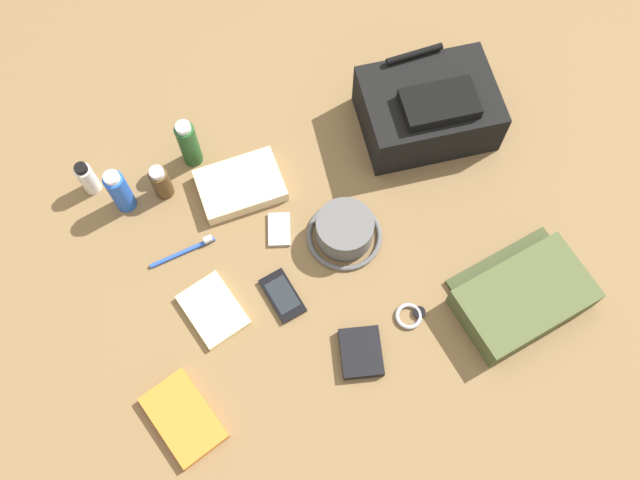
{
  "coord_description": "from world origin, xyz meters",
  "views": [
    {
      "loc": [
        -0.2,
        -0.58,
        1.52
      ],
      "look_at": [
        0.0,
        0.0,
        0.04
      ],
      "focal_mm": 38.89,
      "sensor_mm": 36.0,
      "label": 1
    }
  ],
  "objects_px": {
    "toothpaste_tube": "(87,178)",
    "folded_towel": "(240,185)",
    "toiletry_pouch": "(523,297)",
    "cell_phone": "(283,296)",
    "backpack": "(428,109)",
    "notepad": "(213,310)",
    "wristwatch": "(410,316)",
    "cologne_bottle": "(161,182)",
    "paperback_novel": "(184,418)",
    "wallet": "(360,353)",
    "shampoo_bottle": "(189,144)",
    "media_player": "(279,230)",
    "toothbrush": "(187,250)",
    "bucket_hat": "(345,231)",
    "deodorant_spray": "(120,191)"
  },
  "relations": [
    {
      "from": "toothpaste_tube",
      "to": "folded_towel",
      "type": "distance_m",
      "value": 0.36
    },
    {
      "from": "toiletry_pouch",
      "to": "cell_phone",
      "type": "relative_size",
      "value": 2.47
    },
    {
      "from": "backpack",
      "to": "notepad",
      "type": "bearing_deg",
      "value": -155.16
    },
    {
      "from": "wristwatch",
      "to": "folded_towel",
      "type": "distance_m",
      "value": 0.51
    },
    {
      "from": "cologne_bottle",
      "to": "paperback_novel",
      "type": "relative_size",
      "value": 0.51
    },
    {
      "from": "toiletry_pouch",
      "to": "toothpaste_tube",
      "type": "height_order",
      "value": "toothpaste_tube"
    },
    {
      "from": "toothpaste_tube",
      "to": "wallet",
      "type": "height_order",
      "value": "toothpaste_tube"
    },
    {
      "from": "toiletry_pouch",
      "to": "notepad",
      "type": "xyz_separation_m",
      "value": [
        -0.66,
        0.21,
        -0.03
      ]
    },
    {
      "from": "wallet",
      "to": "cell_phone",
      "type": "bearing_deg",
      "value": 136.29
    },
    {
      "from": "shampoo_bottle",
      "to": "media_player",
      "type": "xyz_separation_m",
      "value": [
        0.14,
        -0.26,
        -0.07
      ]
    },
    {
      "from": "shampoo_bottle",
      "to": "wallet",
      "type": "bearing_deg",
      "value": -70.23
    },
    {
      "from": "shampoo_bottle",
      "to": "cell_phone",
      "type": "relative_size",
      "value": 1.2
    },
    {
      "from": "cologne_bottle",
      "to": "wallet",
      "type": "distance_m",
      "value": 0.62
    },
    {
      "from": "toothbrush",
      "to": "wristwatch",
      "type": "bearing_deg",
      "value": -36.42
    },
    {
      "from": "bucket_hat",
      "to": "notepad",
      "type": "bearing_deg",
      "value": -167.8
    },
    {
      "from": "paperback_novel",
      "to": "cell_phone",
      "type": "bearing_deg",
      "value": 33.84
    },
    {
      "from": "folded_towel",
      "to": "backpack",
      "type": "bearing_deg",
      "value": 2.4
    },
    {
      "from": "cologne_bottle",
      "to": "wristwatch",
      "type": "height_order",
      "value": "cologne_bottle"
    },
    {
      "from": "backpack",
      "to": "toiletry_pouch",
      "type": "relative_size",
      "value": 1.08
    },
    {
      "from": "wallet",
      "to": "media_player",
      "type": "bearing_deg",
      "value": 115.65
    },
    {
      "from": "toothpaste_tube",
      "to": "cologne_bottle",
      "type": "xyz_separation_m",
      "value": [
        0.16,
        -0.07,
        -0.0
      ]
    },
    {
      "from": "toiletry_pouch",
      "to": "deodorant_spray",
      "type": "bearing_deg",
      "value": 145.61
    },
    {
      "from": "deodorant_spray",
      "to": "wallet",
      "type": "distance_m",
      "value": 0.67
    },
    {
      "from": "media_player",
      "to": "notepad",
      "type": "relative_size",
      "value": 0.64
    },
    {
      "from": "cell_phone",
      "to": "folded_towel",
      "type": "relative_size",
      "value": 0.64
    },
    {
      "from": "cologne_bottle",
      "to": "media_player",
      "type": "distance_m",
      "value": 0.3
    },
    {
      "from": "shampoo_bottle",
      "to": "cologne_bottle",
      "type": "bearing_deg",
      "value": -144.11
    },
    {
      "from": "paperback_novel",
      "to": "folded_towel",
      "type": "height_order",
      "value": "folded_towel"
    },
    {
      "from": "media_player",
      "to": "notepad",
      "type": "height_order",
      "value": "notepad"
    },
    {
      "from": "deodorant_spray",
      "to": "toiletry_pouch",
      "type": "bearing_deg",
      "value": -34.39
    },
    {
      "from": "toothbrush",
      "to": "folded_towel",
      "type": "distance_m",
      "value": 0.2
    },
    {
      "from": "wristwatch",
      "to": "notepad",
      "type": "xyz_separation_m",
      "value": [
        -0.42,
        0.16,
        0.0
      ]
    },
    {
      "from": "toiletry_pouch",
      "to": "backpack",
      "type": "bearing_deg",
      "value": 92.48
    },
    {
      "from": "cologne_bottle",
      "to": "notepad",
      "type": "xyz_separation_m",
      "value": [
        0.03,
        -0.33,
        -0.04
      ]
    },
    {
      "from": "toothbrush",
      "to": "backpack",
      "type": "bearing_deg",
      "value": 11.64
    },
    {
      "from": "folded_towel",
      "to": "cell_phone",
      "type": "bearing_deg",
      "value": -88.19
    },
    {
      "from": "toothpaste_tube",
      "to": "shampoo_bottle",
      "type": "distance_m",
      "value": 0.25
    },
    {
      "from": "backpack",
      "to": "folded_towel",
      "type": "height_order",
      "value": "backpack"
    },
    {
      "from": "cell_phone",
      "to": "notepad",
      "type": "xyz_separation_m",
      "value": [
        -0.16,
        0.02,
        0.0
      ]
    },
    {
      "from": "deodorant_spray",
      "to": "media_player",
      "type": "distance_m",
      "value": 0.38
    },
    {
      "from": "bucket_hat",
      "to": "folded_towel",
      "type": "height_order",
      "value": "bucket_hat"
    },
    {
      "from": "wristwatch",
      "to": "cologne_bottle",
      "type": "bearing_deg",
      "value": 132.12
    },
    {
      "from": "wallet",
      "to": "notepad",
      "type": "distance_m",
      "value": 0.34
    },
    {
      "from": "bucket_hat",
      "to": "wristwatch",
      "type": "distance_m",
      "value": 0.25
    },
    {
      "from": "toiletry_pouch",
      "to": "bucket_hat",
      "type": "distance_m",
      "value": 0.43
    },
    {
      "from": "deodorant_spray",
      "to": "wristwatch",
      "type": "height_order",
      "value": "deodorant_spray"
    },
    {
      "from": "cologne_bottle",
      "to": "cell_phone",
      "type": "relative_size",
      "value": 0.82
    },
    {
      "from": "deodorant_spray",
      "to": "wristwatch",
      "type": "xyz_separation_m",
      "value": [
        0.54,
        -0.49,
        -0.06
      ]
    },
    {
      "from": "cell_phone",
      "to": "wallet",
      "type": "bearing_deg",
      "value": -57.1
    },
    {
      "from": "deodorant_spray",
      "to": "wristwatch",
      "type": "bearing_deg",
      "value": -42.24
    }
  ]
}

